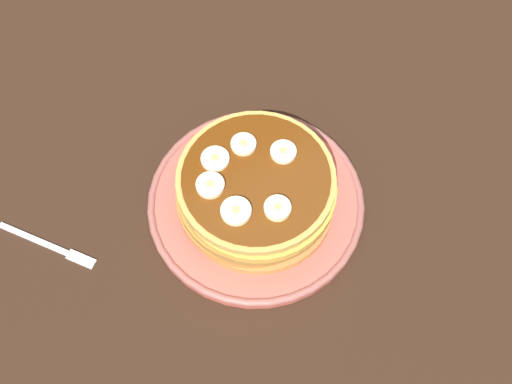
% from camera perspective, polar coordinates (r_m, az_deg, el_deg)
% --- Properties ---
extents(ground_plane, '(1.40, 1.40, 0.03)m').
position_cam_1_polar(ground_plane, '(0.74, 0.00, -1.80)').
color(ground_plane, black).
extents(plate, '(0.26, 0.26, 0.02)m').
position_cam_1_polar(plate, '(0.72, 0.00, -0.98)').
color(plate, '#CC594C').
rests_on(plate, ground_plane).
extents(pancake_stack, '(0.19, 0.19, 0.06)m').
position_cam_1_polar(pancake_stack, '(0.69, -0.15, 0.10)').
color(pancake_stack, '#B97A3F').
rests_on(pancake_stack, plate).
extents(banana_slice_0, '(0.03, 0.03, 0.01)m').
position_cam_1_polar(banana_slice_0, '(0.69, -1.20, 4.53)').
color(banana_slice_0, beige).
rests_on(banana_slice_0, pancake_stack).
extents(banana_slice_1, '(0.03, 0.03, 0.01)m').
position_cam_1_polar(banana_slice_1, '(0.64, -1.92, -1.85)').
color(banana_slice_1, '#F0F4C3').
rests_on(banana_slice_1, pancake_stack).
extents(banana_slice_2, '(0.03, 0.03, 0.01)m').
position_cam_1_polar(banana_slice_2, '(0.66, -4.38, 0.62)').
color(banana_slice_2, '#FAE6BC').
rests_on(banana_slice_2, pancake_stack).
extents(banana_slice_3, '(0.03, 0.03, 0.01)m').
position_cam_1_polar(banana_slice_3, '(0.65, 1.99, -1.61)').
color(banana_slice_3, '#EFEEB4').
rests_on(banana_slice_3, pancake_stack).
extents(banana_slice_4, '(0.03, 0.03, 0.01)m').
position_cam_1_polar(banana_slice_4, '(0.68, 2.61, 3.80)').
color(banana_slice_4, '#F9E7C3').
rests_on(banana_slice_4, pancake_stack).
extents(banana_slice_5, '(0.03, 0.03, 0.01)m').
position_cam_1_polar(banana_slice_5, '(0.68, -3.91, 3.14)').
color(banana_slice_5, '#F4EDC3').
rests_on(banana_slice_5, pancake_stack).
extents(fork, '(0.09, 0.11, 0.01)m').
position_cam_1_polar(fork, '(0.75, -18.83, -4.94)').
color(fork, silver).
rests_on(fork, ground_plane).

